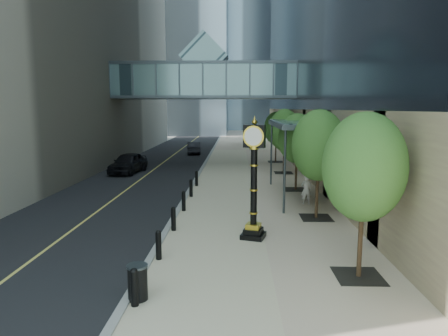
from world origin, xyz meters
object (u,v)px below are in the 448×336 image
Objects in this scene: street_clock at (254,188)px; car_far at (194,148)px; trash_bin at (138,283)px; car_near at (128,163)px; pedestrian at (306,190)px.

street_clock reaches higher than car_far.
street_clock is 1.14× the size of car_far.
trash_bin is 0.22× the size of car_far.
trash_bin is 34.75m from car_far.
car_near is (-9.23, 15.87, -1.24)m from street_clock.
street_clock is 6.33m from trash_bin.
pedestrian is 25.31m from car_far.
pedestrian reaches higher than trash_bin.
car_near is (-12.24, 10.23, -0.02)m from pedestrian.
street_clock is 18.40m from car_near.
street_clock is 5.12× the size of trash_bin.
trash_bin is 0.57× the size of pedestrian.
car_far is (3.76, 13.61, -0.13)m from car_near.
trash_bin is at bearing 55.64° from pedestrian.
pedestrian reaches higher than car_near.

